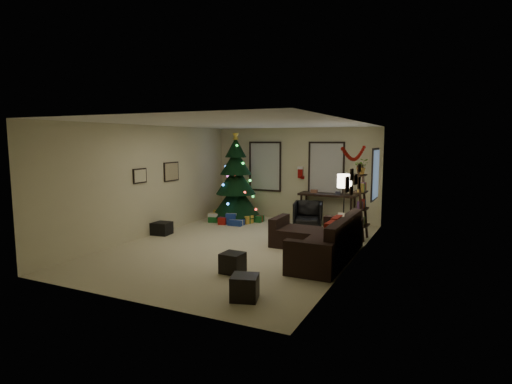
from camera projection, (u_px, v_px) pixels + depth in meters
floor at (240, 246)px, 9.16m from camera, size 7.00×7.00×0.00m
ceiling at (240, 123)px, 8.82m from camera, size 7.00×7.00×0.00m
wall_back at (295, 174)px, 12.13m from camera, size 5.00×0.00×5.00m
wall_front at (126, 210)px, 5.85m from camera, size 5.00×0.00×5.00m
wall_left at (149, 181)px, 10.05m from camera, size 0.00×7.00×7.00m
wall_right at (355, 192)px, 7.93m from camera, size 0.00×7.00×7.00m
window_back_left at (265, 166)px, 12.48m from camera, size 1.05×0.06×1.50m
window_back_right at (326, 168)px, 11.68m from camera, size 1.05×0.06×1.50m
window_right_wall at (376, 174)px, 10.21m from camera, size 0.06×0.90×1.30m
christmas_tree at (236, 183)px, 12.01m from camera, size 1.42×1.42×2.64m
presents at (231, 219)px, 11.76m from camera, size 1.50×1.01×0.30m
sofa at (321, 242)px, 8.36m from camera, size 1.85×2.68×0.86m
pillow_red_a at (330, 233)px, 7.56m from camera, size 0.13×0.44×0.44m
pillow_red_b at (337, 229)px, 7.95m from camera, size 0.14×0.47×0.47m
pillow_cream at (341, 226)px, 8.26m from camera, size 0.23×0.48×0.46m
ottoman_near at (233, 263)px, 7.31m from camera, size 0.39×0.39×0.36m
ottoman_far at (245, 287)px, 6.06m from camera, size 0.48×0.48×0.37m
desk at (328, 197)px, 11.49m from camera, size 1.60×0.57×0.86m
desk_chair at (308, 214)px, 11.11m from camera, size 0.82×0.79×0.71m
bookshelf at (362, 204)px, 9.65m from camera, size 0.30×0.52×1.77m
potted_plant at (362, 164)px, 9.39m from camera, size 0.48×0.44×0.46m
floor_lamp at (344, 185)px, 9.47m from camera, size 0.33×0.33×1.56m
art_map at (171, 172)px, 10.79m from camera, size 0.04×0.60×0.50m
art_abstract at (140, 176)px, 9.70m from camera, size 0.04×0.45×0.35m
gallery at (354, 181)px, 7.85m from camera, size 0.03×1.25×0.54m
garland at (354, 153)px, 7.92m from camera, size 0.08×1.90×0.30m
stocking_left at (291, 171)px, 12.22m from camera, size 0.20×0.05×0.36m
stocking_right at (301, 172)px, 12.00m from camera, size 0.20×0.05×0.36m
storage_bin at (159, 228)px, 10.31m from camera, size 0.66×0.48×0.31m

